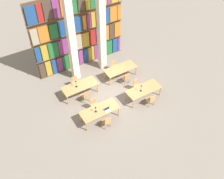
{
  "coord_description": "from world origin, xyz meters",
  "views": [
    {
      "loc": [
        -6.03,
        -9.87,
        11.69
      ],
      "look_at": [
        0.0,
        -0.13,
        0.69
      ],
      "focal_mm": 40.0,
      "sensor_mm": 36.0,
      "label": 1
    }
  ],
  "objects_px": {
    "pillar_center": "(102,31)",
    "chair_3": "(137,85)",
    "chair_2": "(151,100)",
    "reading_table_2": "(80,86)",
    "chair_5": "(75,82)",
    "reading_table_3": "(120,69)",
    "chair_4": "(86,96)",
    "chair_7": "(114,66)",
    "desk_lamp_0": "(96,108)",
    "laptop": "(108,110)",
    "reading_table_0": "(100,111)",
    "reading_table_1": "(144,90)",
    "chair_0": "(107,122)",
    "chair_6": "(126,78)",
    "desk_lamp_1": "(141,87)",
    "chair_1": "(94,105)",
    "pillar_left": "(72,41)",
    "desk_lamp_2": "(76,83)"
  },
  "relations": [
    {
      "from": "desk_lamp_1",
      "to": "laptop",
      "type": "bearing_deg",
      "value": -173.07
    },
    {
      "from": "desk_lamp_2",
      "to": "chair_6",
      "type": "xyz_separation_m",
      "value": [
        3.39,
        -0.69,
        -0.62
      ]
    },
    {
      "from": "chair_6",
      "to": "reading_table_1",
      "type": "bearing_deg",
      "value": -85.21
    },
    {
      "from": "pillar_left",
      "to": "desk_lamp_2",
      "type": "height_order",
      "value": "pillar_left"
    },
    {
      "from": "chair_1",
      "to": "reading_table_3",
      "type": "xyz_separation_m",
      "value": [
        3.1,
        1.81,
        0.21
      ]
    },
    {
      "from": "chair_0",
      "to": "desk_lamp_0",
      "type": "distance_m",
      "value": 1.0
    },
    {
      "from": "desk_lamp_1",
      "to": "reading_table_3",
      "type": "distance_m",
      "value": 2.59
    },
    {
      "from": "chair_1",
      "to": "chair_5",
      "type": "distance_m",
      "value": 2.48
    },
    {
      "from": "pillar_left",
      "to": "chair_5",
      "type": "distance_m",
      "value": 2.75
    },
    {
      "from": "pillar_left",
      "to": "reading_table_0",
      "type": "relative_size",
      "value": 2.6
    },
    {
      "from": "desk_lamp_0",
      "to": "reading_table_2",
      "type": "bearing_deg",
      "value": 85.47
    },
    {
      "from": "reading_table_3",
      "to": "chair_7",
      "type": "distance_m",
      "value": 0.8
    },
    {
      "from": "pillar_center",
      "to": "chair_3",
      "type": "bearing_deg",
      "value": -79.49
    },
    {
      "from": "chair_0",
      "to": "chair_3",
      "type": "distance_m",
      "value": 3.62
    },
    {
      "from": "reading_table_1",
      "to": "chair_3",
      "type": "height_order",
      "value": "chair_3"
    },
    {
      "from": "desk_lamp_0",
      "to": "chair_4",
      "type": "distance_m",
      "value": 1.81
    },
    {
      "from": "reading_table_1",
      "to": "chair_4",
      "type": "height_order",
      "value": "chair_4"
    },
    {
      "from": "reading_table_1",
      "to": "reading_table_3",
      "type": "height_order",
      "value": "same"
    },
    {
      "from": "chair_2",
      "to": "reading_table_2",
      "type": "distance_m",
      "value": 4.63
    },
    {
      "from": "reading_table_2",
      "to": "reading_table_3",
      "type": "height_order",
      "value": "same"
    },
    {
      "from": "desk_lamp_0",
      "to": "chair_7",
      "type": "height_order",
      "value": "desk_lamp_0"
    },
    {
      "from": "chair_0",
      "to": "chair_2",
      "type": "xyz_separation_m",
      "value": [
        3.24,
        0.05,
        0.0
      ]
    },
    {
      "from": "reading_table_0",
      "to": "reading_table_1",
      "type": "xyz_separation_m",
      "value": [
        3.26,
        0.05,
        0.0
      ]
    },
    {
      "from": "reading_table_3",
      "to": "chair_6",
      "type": "relative_size",
      "value": 2.61
    },
    {
      "from": "pillar_left",
      "to": "chair_3",
      "type": "distance_m",
      "value": 5.09
    },
    {
      "from": "chair_4",
      "to": "chair_7",
      "type": "xyz_separation_m",
      "value": [
        3.14,
        1.65,
        0.0
      ]
    },
    {
      "from": "chair_4",
      "to": "chair_5",
      "type": "bearing_deg",
      "value": 90.0
    },
    {
      "from": "chair_5",
      "to": "reading_table_3",
      "type": "distance_m",
      "value": 3.25
    },
    {
      "from": "chair_1",
      "to": "chair_5",
      "type": "height_order",
      "value": "same"
    },
    {
      "from": "reading_table_1",
      "to": "chair_4",
      "type": "bearing_deg",
      "value": 153.32
    },
    {
      "from": "desk_lamp_0",
      "to": "laptop",
      "type": "distance_m",
      "value": 0.73
    },
    {
      "from": "pillar_left",
      "to": "chair_0",
      "type": "relative_size",
      "value": 6.79
    },
    {
      "from": "reading_table_1",
      "to": "chair_3",
      "type": "relative_size",
      "value": 2.61
    },
    {
      "from": "desk_lamp_0",
      "to": "chair_3",
      "type": "bearing_deg",
      "value": 13.1
    },
    {
      "from": "pillar_left",
      "to": "chair_5",
      "type": "xyz_separation_m",
      "value": [
        -0.51,
        -0.99,
        -2.52
      ]
    },
    {
      "from": "desk_lamp_1",
      "to": "reading_table_2",
      "type": "distance_m",
      "value": 3.94
    },
    {
      "from": "desk_lamp_0",
      "to": "chair_2",
      "type": "xyz_separation_m",
      "value": [
        3.54,
        -0.72,
        -0.56
      ]
    },
    {
      "from": "desk_lamp_1",
      "to": "reading_table_3",
      "type": "relative_size",
      "value": 0.21
    },
    {
      "from": "desk_lamp_1",
      "to": "chair_7",
      "type": "xyz_separation_m",
      "value": [
        0.11,
        3.33,
        -0.61
      ]
    },
    {
      "from": "chair_1",
      "to": "desk_lamp_1",
      "type": "xyz_separation_m",
      "value": [
        2.96,
        -0.75,
        0.61
      ]
    },
    {
      "from": "chair_2",
      "to": "chair_6",
      "type": "relative_size",
      "value": 1.0
    },
    {
      "from": "desk_lamp_1",
      "to": "chair_4",
      "type": "relative_size",
      "value": 0.55
    },
    {
      "from": "pillar_center",
      "to": "reading_table_0",
      "type": "xyz_separation_m",
      "value": [
        -2.66,
        -4.24,
        -2.31
      ]
    },
    {
      "from": "chair_7",
      "to": "chair_1",
      "type": "bearing_deg",
      "value": 40.09
    },
    {
      "from": "chair_0",
      "to": "laptop",
      "type": "xyz_separation_m",
      "value": [
        0.33,
        0.48,
        0.33
      ]
    },
    {
      "from": "reading_table_0",
      "to": "chair_4",
      "type": "xyz_separation_m",
      "value": [
        -0.03,
        1.71,
        -0.21
      ]
    },
    {
      "from": "desk_lamp_0",
      "to": "chair_4",
      "type": "relative_size",
      "value": 0.47
    },
    {
      "from": "chair_1",
      "to": "chair_2",
      "type": "distance_m",
      "value": 3.57
    },
    {
      "from": "chair_1",
      "to": "chair_3",
      "type": "xyz_separation_m",
      "value": [
        3.24,
        0.05,
        0.0
      ]
    },
    {
      "from": "desk_lamp_0",
      "to": "reading_table_3",
      "type": "relative_size",
      "value": 0.18
    }
  ]
}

